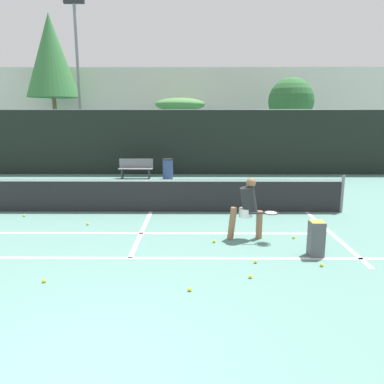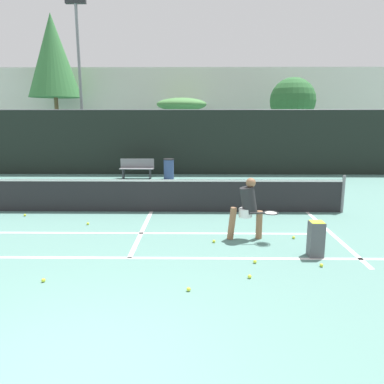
{
  "view_description": "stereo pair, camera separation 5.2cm",
  "coord_description": "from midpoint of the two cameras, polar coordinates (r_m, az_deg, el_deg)",
  "views": [
    {
      "loc": [
        1.26,
        -3.49,
        2.74
      ],
      "look_at": [
        1.2,
        5.24,
        0.95
      ],
      "focal_mm": 35.0,
      "sensor_mm": 36.0,
      "label": 1
    },
    {
      "loc": [
        1.32,
        -3.49,
        2.74
      ],
      "look_at": [
        1.2,
        5.24,
        0.95
      ],
      "focal_mm": 35.0,
      "sensor_mm": 36.0,
      "label": 2
    }
  ],
  "objects": [
    {
      "name": "court_sideline_right",
      "position": [
        9.68,
        20.23,
        -5.58
      ],
      "size": [
        0.1,
        4.61,
        0.01
      ],
      "primitive_type": "cube",
      "color": "white",
      "rests_on": "ground"
    },
    {
      "name": "court_center_mark",
      "position": [
        9.22,
        -7.39,
        -5.79
      ],
      "size": [
        0.1,
        3.61,
        0.01
      ],
      "primitive_type": "cube",
      "color": "white",
      "rests_on": "ground"
    },
    {
      "name": "tree_mid",
      "position": [
        25.76,
        15.14,
        13.27
      ],
      "size": [
        2.93,
        2.93,
        5.15
      ],
      "color": "brown",
      "rests_on": "ground"
    },
    {
      "name": "tennis_ball_scattered_3",
      "position": [
        6.89,
        -21.49,
        -12.39
      ],
      "size": [
        0.07,
        0.07,
        0.07
      ],
      "primitive_type": "sphere",
      "color": "#D1E033",
      "rests_on": "ground"
    },
    {
      "name": "tennis_ball_scattered_7",
      "position": [
        6.14,
        -0.27,
        -14.59
      ],
      "size": [
        0.07,
        0.07,
        0.07
      ],
      "primitive_type": "sphere",
      "color": "#D1E033",
      "rests_on": "ground"
    },
    {
      "name": "court_service_line",
      "position": [
        9.0,
        -7.59,
        -6.22
      ],
      "size": [
        8.25,
        0.1,
        0.01
      ],
      "primitive_type": "cube",
      "color": "white",
      "rests_on": "ground"
    },
    {
      "name": "tree_east",
      "position": [
        28.92,
        -20.38,
        18.85
      ],
      "size": [
        3.58,
        3.58,
        9.54
      ],
      "color": "brown",
      "rests_on": "ground"
    },
    {
      "name": "tennis_ball_scattered_8",
      "position": [
        7.28,
        9.77,
        -10.41
      ],
      "size": [
        0.07,
        0.07,
        0.07
      ],
      "primitive_type": "sphere",
      "color": "#D1E033",
      "rests_on": "ground"
    },
    {
      "name": "trash_bin",
      "position": [
        16.42,
        -3.47,
        3.54
      ],
      "size": [
        0.46,
        0.46,
        0.89
      ],
      "color": "#384C7F",
      "rests_on": "ground"
    },
    {
      "name": "net",
      "position": [
        10.82,
        -6.13,
        -0.37
      ],
      "size": [
        11.09,
        0.09,
        1.07
      ],
      "color": "slate",
      "rests_on": "ground"
    },
    {
      "name": "building_far",
      "position": [
        30.06,
        -1.77,
        12.31
      ],
      "size": [
        36.0,
        2.4,
        6.23
      ],
      "primitive_type": "cube",
      "color": "beige",
      "rests_on": "ground"
    },
    {
      "name": "tree_west",
      "position": [
        26.58,
        -1.53,
        13.11
      ],
      "size": [
        3.45,
        3.45,
        3.94
      ],
      "color": "brown",
      "rests_on": "ground"
    },
    {
      "name": "tennis_ball_scattered_6",
      "position": [
        6.65,
        9.0,
        -12.6
      ],
      "size": [
        0.07,
        0.07,
        0.07
      ],
      "primitive_type": "sphere",
      "color": "#D1E033",
      "rests_on": "ground"
    },
    {
      "name": "ground_plane",
      "position": [
        4.62,
        -17.37,
        -25.41
      ],
      "size": [
        100.0,
        100.0,
        0.0
      ],
      "primitive_type": "plane",
      "color": "slate"
    },
    {
      "name": "tennis_ball_scattered_9",
      "position": [
        11.35,
        -24.0,
        -3.23
      ],
      "size": [
        0.07,
        0.07,
        0.07
      ],
      "primitive_type": "sphere",
      "color": "#D1E033",
      "rests_on": "ground"
    },
    {
      "name": "player_practicing",
      "position": [
        8.43,
        8.69,
        -2.2
      ],
      "size": [
        1.12,
        0.55,
        1.4
      ],
      "rotation": [
        0.0,
        0.0,
        0.08
      ],
      "color": "#8C6042",
      "rests_on": "ground"
    },
    {
      "name": "tennis_ball_scattered_2",
      "position": [
        7.43,
        19.32,
        -10.48
      ],
      "size": [
        0.07,
        0.07,
        0.07
      ],
      "primitive_type": "sphere",
      "color": "#D1E033",
      "rests_on": "ground"
    },
    {
      "name": "fence_back",
      "position": [
        17.65,
        -3.49,
        7.54
      ],
      "size": [
        24.0,
        0.06,
        3.01
      ],
      "color": "black",
      "rests_on": "ground"
    },
    {
      "name": "courtside_bench",
      "position": [
        16.74,
        -8.29,
        3.66
      ],
      "size": [
        1.5,
        0.41,
        0.86
      ],
      "rotation": [
        0.0,
        0.0,
        -0.02
      ],
      "color": "slate",
      "rests_on": "ground"
    },
    {
      "name": "floodlight_mast",
      "position": [
        22.62,
        -16.77,
        18.5
      ],
      "size": [
        1.1,
        0.24,
        8.95
      ],
      "color": "slate",
      "rests_on": "ground"
    },
    {
      "name": "parked_car",
      "position": [
        20.23,
        -0.33,
        5.64
      ],
      "size": [
        1.61,
        4.46,
        1.52
      ],
      "color": "#B7B7BC",
      "rests_on": "ground"
    },
    {
      "name": "tennis_ball_scattered_4",
      "position": [
        8.29,
        3.54,
        -7.5
      ],
      "size": [
        0.07,
        0.07,
        0.07
      ],
      "primitive_type": "sphere",
      "color": "#D1E033",
      "rests_on": "ground"
    },
    {
      "name": "tennis_ball_scattered_5",
      "position": [
        8.83,
        15.39,
        -6.69
      ],
      "size": [
        0.07,
        0.07,
        0.07
      ],
      "primitive_type": "sphere",
      "color": "#D1E033",
      "rests_on": "ground"
    },
    {
      "name": "ball_hopper",
      "position": [
        7.81,
        18.55,
        -6.69
      ],
      "size": [
        0.28,
        0.28,
        0.71
      ],
      "color": "#4C4C51",
      "rests_on": "ground"
    },
    {
      "name": "tennis_ball_scattered_0",
      "position": [
        9.93,
        -15.43,
        -4.66
      ],
      "size": [
        0.07,
        0.07,
        0.07
      ],
      "primitive_type": "sphere",
      "color": "#D1E033",
      "rests_on": "ground"
    },
    {
      "name": "court_baseline_near",
      "position": [
        7.54,
        -9.32,
        -9.87
      ],
      "size": [
        11.0,
        0.1,
        0.01
      ],
      "primitive_type": "cube",
      "color": "white",
      "rests_on": "ground"
    }
  ]
}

